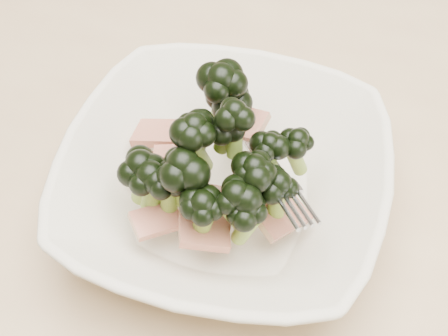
{
  "coord_description": "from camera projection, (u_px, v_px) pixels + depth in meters",
  "views": [
    {
      "loc": [
        0.07,
        -0.33,
        1.18
      ],
      "look_at": [
        -0.02,
        -0.04,
        0.8
      ],
      "focal_mm": 50.0,
      "sensor_mm": 36.0,
      "label": 1
    }
  ],
  "objects": [
    {
      "name": "broccoli_dish",
      "position": [
        222.0,
        178.0,
        0.49
      ],
      "size": [
        0.28,
        0.28,
        0.13
      ],
      "color": "beige",
      "rests_on": "dining_table"
    },
    {
      "name": "dining_table",
      "position": [
        261.0,
        234.0,
        0.62
      ],
      "size": [
        1.2,
        0.8,
        0.75
      ],
      "color": "tan",
      "rests_on": "ground"
    }
  ]
}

